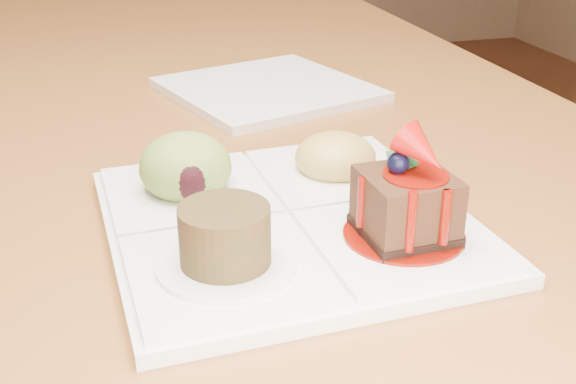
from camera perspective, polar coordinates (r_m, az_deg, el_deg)
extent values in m
cube|color=brown|center=(1.04, -10.14, 7.48)|extent=(1.00, 1.80, 0.04)
cylinder|color=brown|center=(2.02, 0.53, 5.30)|extent=(0.06, 0.06, 0.71)
cylinder|color=#311D10|center=(1.60, 12.59, -6.00)|extent=(0.04, 0.04, 0.45)
cube|color=white|center=(0.60, 0.00, -2.49)|extent=(0.31, 0.31, 0.01)
cube|color=white|center=(0.57, 9.10, -3.73)|extent=(0.14, 0.14, 0.01)
cube|color=white|center=(0.52, -4.90, -6.14)|extent=(0.14, 0.14, 0.01)
cube|color=white|center=(0.65, -7.97, 0.06)|extent=(0.14, 0.14, 0.01)
cube|color=white|center=(0.68, 3.74, 1.65)|extent=(0.14, 0.14, 0.01)
cylinder|color=#6A0A03|center=(0.57, 9.13, -3.35)|extent=(0.09, 0.09, 0.00)
cube|color=black|center=(0.56, 9.15, -3.06)|extent=(0.07, 0.07, 0.01)
cube|color=#39200F|center=(0.55, 9.33, -0.69)|extent=(0.07, 0.07, 0.04)
cylinder|color=#6A0A03|center=(0.54, 9.49, 1.41)|extent=(0.05, 0.05, 0.00)
sphere|color=black|center=(0.54, 8.70, 2.27)|extent=(0.02, 0.02, 0.02)
cone|color=#A40F0A|center=(0.53, 10.59, 3.13)|extent=(0.05, 0.06, 0.04)
cube|color=#0F3F19|center=(0.55, 9.28, 2.56)|extent=(0.02, 0.02, 0.01)
cube|color=#0F3F19|center=(0.55, 8.44, 2.56)|extent=(0.01, 0.02, 0.01)
cylinder|color=#6A0A03|center=(0.52, 9.68, -2.36)|extent=(0.01, 0.01, 0.05)
cylinder|color=#6A0A03|center=(0.53, 12.32, -1.98)|extent=(0.01, 0.01, 0.04)
cylinder|color=#6A0A03|center=(0.55, 5.87, -0.80)|extent=(0.01, 0.01, 0.04)
cylinder|color=white|center=(0.52, -4.92, -5.67)|extent=(0.10, 0.10, 0.00)
cylinder|color=#492514|center=(0.51, -5.02, -3.40)|extent=(0.07, 0.07, 0.04)
cylinder|color=#4A220F|center=(0.50, -5.08, -1.86)|extent=(0.05, 0.05, 0.00)
ellipsoid|color=olive|center=(0.64, -8.09, 1.96)|extent=(0.08, 0.08, 0.06)
ellipsoid|color=black|center=(0.61, -7.73, 1.00)|extent=(0.04, 0.03, 0.04)
ellipsoid|color=#C69447|center=(0.68, 3.77, 2.74)|extent=(0.08, 0.08, 0.05)
cube|color=#E74010|center=(0.68, 4.89, 3.51)|extent=(0.02, 0.02, 0.02)
cube|color=#4F7E1B|center=(0.69, 3.84, 3.51)|extent=(0.02, 0.02, 0.02)
cube|color=#E74010|center=(0.68, 2.85, 3.41)|extent=(0.02, 0.02, 0.02)
cube|color=#4F7E1B|center=(0.67, 2.54, 2.94)|extent=(0.02, 0.02, 0.02)
cube|color=#E74010|center=(0.66, 3.03, 2.54)|extent=(0.02, 0.02, 0.02)
cube|color=#4F7E1B|center=(0.66, 4.22, 2.59)|extent=(0.02, 0.02, 0.02)
cube|color=#E74010|center=(0.67, 5.21, 3.03)|extent=(0.02, 0.02, 0.02)
cube|color=white|center=(0.96, -1.63, 8.11)|extent=(0.30, 0.30, 0.01)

